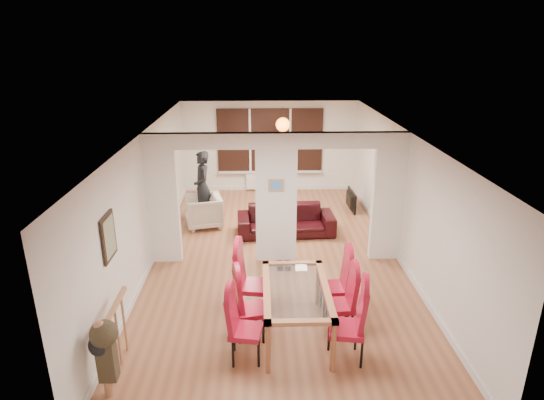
{
  "coord_description": "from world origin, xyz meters",
  "views": [
    {
      "loc": [
        -0.33,
        -8.34,
        4.26
      ],
      "look_at": [
        -0.06,
        0.6,
        1.06
      ],
      "focal_mm": 30.0,
      "sensor_mm": 36.0,
      "label": 1
    }
  ],
  "objects_px": {
    "dining_chair_lb": "(251,305)",
    "person": "(202,187)",
    "dining_chair_la": "(246,326)",
    "dining_chair_ra": "(346,323)",
    "dining_chair_rc": "(334,283)",
    "armchair": "(204,211)",
    "bottle": "(279,202)",
    "coffee_table": "(275,211)",
    "dining_chair_lc": "(253,281)",
    "bowl": "(267,207)",
    "dining_table": "(296,311)",
    "sofa": "(286,220)",
    "television": "(348,200)",
    "dining_chair_rb": "(340,301)"
  },
  "relations": [
    {
      "from": "dining_chair_rb",
      "to": "coffee_table",
      "type": "distance_m",
      "value": 4.93
    },
    {
      "from": "dining_chair_lb",
      "to": "person",
      "type": "relative_size",
      "value": 0.61
    },
    {
      "from": "dining_table",
      "to": "sofa",
      "type": "bearing_deg",
      "value": 88.87
    },
    {
      "from": "dining_chair_ra",
      "to": "armchair",
      "type": "relative_size",
      "value": 1.4
    },
    {
      "from": "person",
      "to": "bottle",
      "type": "distance_m",
      "value": 1.94
    },
    {
      "from": "dining_chair_lc",
      "to": "coffee_table",
      "type": "distance_m",
      "value": 4.38
    },
    {
      "from": "dining_chair_lc",
      "to": "dining_table",
      "type": "bearing_deg",
      "value": -34.02
    },
    {
      "from": "person",
      "to": "dining_chair_lb",
      "type": "bearing_deg",
      "value": -3.27
    },
    {
      "from": "dining_chair_ra",
      "to": "sofa",
      "type": "height_order",
      "value": "dining_chair_ra"
    },
    {
      "from": "armchair",
      "to": "bowl",
      "type": "distance_m",
      "value": 1.64
    },
    {
      "from": "dining_chair_la",
      "to": "dining_chair_rb",
      "type": "xyz_separation_m",
      "value": [
        1.4,
        0.61,
        -0.02
      ]
    },
    {
      "from": "dining_chair_rb",
      "to": "television",
      "type": "distance_m",
      "value": 5.35
    },
    {
      "from": "dining_chair_rb",
      "to": "dining_table",
      "type": "bearing_deg",
      "value": -176.04
    },
    {
      "from": "bottle",
      "to": "bowl",
      "type": "height_order",
      "value": "bottle"
    },
    {
      "from": "dining_chair_la",
      "to": "coffee_table",
      "type": "height_order",
      "value": "dining_chair_la"
    },
    {
      "from": "bottle",
      "to": "bowl",
      "type": "xyz_separation_m",
      "value": [
        -0.3,
        -0.02,
        -0.1
      ]
    },
    {
      "from": "dining_chair_la",
      "to": "coffee_table",
      "type": "xyz_separation_m",
      "value": [
        0.6,
        5.45,
        -0.42
      ]
    },
    {
      "from": "bowl",
      "to": "bottle",
      "type": "bearing_deg",
      "value": 4.19
    },
    {
      "from": "dining_chair_lb",
      "to": "coffee_table",
      "type": "xyz_separation_m",
      "value": [
        0.52,
        4.94,
        -0.42
      ]
    },
    {
      "from": "armchair",
      "to": "dining_chair_lb",
      "type": "bearing_deg",
      "value": 2.57
    },
    {
      "from": "television",
      "to": "bowl",
      "type": "bearing_deg",
      "value": 99.32
    },
    {
      "from": "dining_chair_lc",
      "to": "person",
      "type": "relative_size",
      "value": 0.68
    },
    {
      "from": "dining_table",
      "to": "dining_chair_la",
      "type": "xyz_separation_m",
      "value": [
        -0.73,
        -0.53,
        0.13
      ]
    },
    {
      "from": "dining_chair_lc",
      "to": "person",
      "type": "bearing_deg",
      "value": 115.88
    },
    {
      "from": "person",
      "to": "bottle",
      "type": "xyz_separation_m",
      "value": [
        1.85,
        0.27,
        -0.52
      ]
    },
    {
      "from": "dining_chair_lb",
      "to": "dining_table",
      "type": "bearing_deg",
      "value": -10.91
    },
    {
      "from": "armchair",
      "to": "coffee_table",
      "type": "height_order",
      "value": "armchair"
    },
    {
      "from": "dining_chair_lb",
      "to": "person",
      "type": "bearing_deg",
      "value": 92.43
    },
    {
      "from": "dining_chair_rb",
      "to": "person",
      "type": "xyz_separation_m",
      "value": [
        -2.56,
        4.57,
        0.35
      ]
    },
    {
      "from": "dining_chair_ra",
      "to": "dining_chair_rc",
      "type": "bearing_deg",
      "value": 97.13
    },
    {
      "from": "television",
      "to": "bottle",
      "type": "distance_m",
      "value": 1.88
    },
    {
      "from": "dining_chair_lb",
      "to": "television",
      "type": "height_order",
      "value": "dining_chair_lb"
    },
    {
      "from": "dining_chair_lb",
      "to": "sofa",
      "type": "distance_m",
      "value": 3.89
    },
    {
      "from": "dining_chair_rb",
      "to": "bottle",
      "type": "distance_m",
      "value": 4.89
    },
    {
      "from": "person",
      "to": "armchair",
      "type": "bearing_deg",
      "value": -11.22
    },
    {
      "from": "dining_chair_rc",
      "to": "television",
      "type": "xyz_separation_m",
      "value": [
        1.14,
        4.73,
        -0.28
      ]
    },
    {
      "from": "coffee_table",
      "to": "bottle",
      "type": "bearing_deg",
      "value": -2.98
    },
    {
      "from": "dining_chair_rc",
      "to": "armchair",
      "type": "height_order",
      "value": "dining_chair_rc"
    },
    {
      "from": "armchair",
      "to": "dining_chair_lc",
      "type": "bearing_deg",
      "value": 5.24
    },
    {
      "from": "dining_chair_ra",
      "to": "bowl",
      "type": "height_order",
      "value": "dining_chair_ra"
    },
    {
      "from": "dining_chair_lb",
      "to": "bowl",
      "type": "relative_size",
      "value": 5.41
    },
    {
      "from": "dining_chair_rc",
      "to": "armchair",
      "type": "relative_size",
      "value": 1.29
    },
    {
      "from": "dining_chair_rc",
      "to": "bowl",
      "type": "relative_size",
      "value": 5.46
    },
    {
      "from": "dining_chair_la",
      "to": "dining_chair_rb",
      "type": "relative_size",
      "value": 1.03
    },
    {
      "from": "dining_table",
      "to": "person",
      "type": "xyz_separation_m",
      "value": [
        -1.89,
        4.65,
        0.47
      ]
    },
    {
      "from": "armchair",
      "to": "person",
      "type": "height_order",
      "value": "person"
    },
    {
      "from": "dining_table",
      "to": "sofa",
      "type": "height_order",
      "value": "dining_table"
    },
    {
      "from": "dining_table",
      "to": "coffee_table",
      "type": "height_order",
      "value": "dining_table"
    },
    {
      "from": "dining_table",
      "to": "person",
      "type": "height_order",
      "value": "person"
    },
    {
      "from": "dining_chair_la",
      "to": "dining_chair_ra",
      "type": "distance_m",
      "value": 1.38
    }
  ]
}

